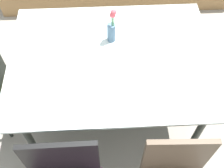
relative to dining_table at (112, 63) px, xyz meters
The scene contains 3 objects.
ground_plane 0.72m from the dining_table, 117.58° to the right, with size 12.00×12.00×0.00m, color gray.
dining_table is the anchor object (origin of this frame).
flower_vase 0.25m from the dining_table, 87.91° to the left, with size 0.06×0.06×0.29m.
Camera 1 is at (-0.03, -1.22, 2.27)m, focal length 44.23 mm.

